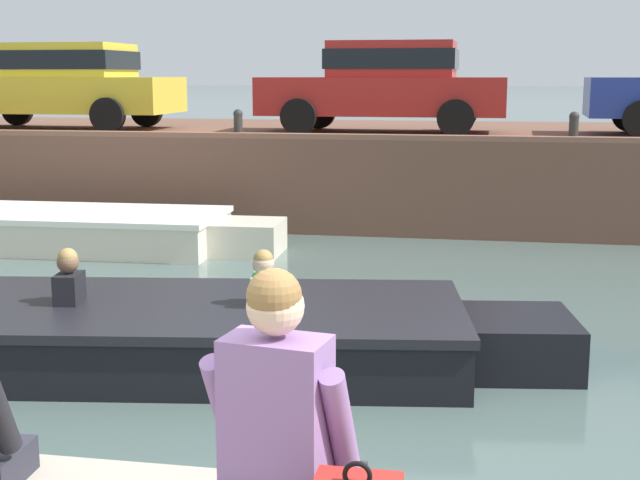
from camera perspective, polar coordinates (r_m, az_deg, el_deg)
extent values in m
plane|color=#4C605B|center=(8.90, 1.35, -5.71)|extent=(400.00, 400.00, 0.00)
cube|color=brown|center=(16.71, 5.72, 4.52)|extent=(60.00, 6.00, 1.51)
cube|color=brown|center=(13.78, 4.80, 6.58)|extent=(60.00, 0.24, 0.08)
cube|color=silver|center=(13.52, -16.32, 0.50)|extent=(4.74, 1.88, 0.46)
cube|color=silver|center=(12.60, -4.62, 0.17)|extent=(0.96, 0.99, 0.46)
cube|color=white|center=(13.48, -16.37, 1.63)|extent=(4.80, 1.95, 0.08)
cube|color=brown|center=(13.65, -17.69, 1.24)|extent=(0.28, 1.59, 0.06)
cube|color=black|center=(7.89, -8.86, -6.23)|extent=(5.05, 2.58, 0.46)
cube|color=black|center=(7.87, 12.47, -6.40)|extent=(1.11, 1.18, 0.46)
cube|color=black|center=(7.82, -8.92, -4.34)|extent=(5.12, 2.65, 0.08)
cube|color=brown|center=(7.92, -11.48, -4.98)|extent=(0.48, 1.75, 0.06)
cube|color=#66B26B|center=(7.69, -3.62, -3.86)|extent=(0.24, 0.34, 0.44)
sphere|color=beige|center=(7.62, -3.64, -1.53)|extent=(0.19, 0.19, 0.19)
sphere|color=tan|center=(7.61, -3.65, -1.23)|extent=(0.17, 0.17, 0.17)
cube|color=black|center=(8.04, -15.72, -3.61)|extent=(0.24, 0.34, 0.44)
sphere|color=brown|center=(7.97, -15.83, -1.37)|extent=(0.19, 0.19, 0.19)
sphere|color=tan|center=(7.96, -15.85, -1.09)|extent=(0.17, 0.17, 0.17)
cube|color=yellow|center=(17.28, -16.40, 8.91)|extent=(4.35, 1.80, 0.64)
cube|color=yellow|center=(17.20, -15.98, 10.99)|extent=(2.17, 1.58, 0.60)
cube|color=black|center=(17.20, -15.98, 10.99)|extent=(2.26, 1.61, 0.33)
cylinder|color=black|center=(18.73, -18.80, 7.89)|extent=(0.60, 0.18, 0.60)
cylinder|color=black|center=(15.89, -13.44, 7.79)|extent=(0.60, 0.18, 0.60)
cylinder|color=black|center=(17.58, -11.03, 8.12)|extent=(0.60, 0.18, 0.60)
cube|color=#B2231E|center=(15.56, 4.04, 9.17)|extent=(4.20, 1.78, 0.64)
cube|color=#B2231E|center=(15.54, 4.69, 11.45)|extent=(2.11, 1.54, 0.60)
cube|color=black|center=(15.54, 4.69, 11.45)|extent=(2.20, 1.57, 0.33)
cylinder|color=black|center=(14.94, -1.39, 7.91)|extent=(0.60, 0.19, 0.60)
cylinder|color=black|center=(16.64, -0.06, 8.18)|extent=(0.60, 0.19, 0.60)
cylinder|color=black|center=(14.59, 8.68, 7.73)|extent=(0.60, 0.19, 0.60)
cylinder|color=black|center=(16.34, 8.97, 8.01)|extent=(0.60, 0.19, 0.60)
cylinder|color=black|center=(16.58, 19.21, 7.59)|extent=(0.61, 0.20, 0.60)
cylinder|color=#2D2B28|center=(14.36, -5.26, 7.27)|extent=(0.14, 0.14, 0.35)
sphere|color=#2D2B28|center=(14.35, -5.27, 8.04)|extent=(0.15, 0.15, 0.15)
cylinder|color=#2D2B28|center=(13.91, 15.92, 6.80)|extent=(0.14, 0.14, 0.35)
sphere|color=#2D2B28|center=(13.90, 15.96, 7.61)|extent=(0.15, 0.15, 0.15)
cube|color=#8C669E|center=(3.15, -2.81, -10.80)|extent=(0.39, 0.28, 0.52)
cylinder|color=#8C669E|center=(3.14, 1.35, -11.88)|extent=(0.14, 0.30, 0.47)
cylinder|color=#8C669E|center=(3.29, -6.06, -10.83)|extent=(0.14, 0.30, 0.47)
sphere|color=beige|center=(3.03, -2.88, -4.28)|extent=(0.20, 0.20, 0.20)
sphere|color=olive|center=(3.01, -2.96, -3.59)|extent=(0.19, 0.19, 0.19)
cylinder|color=white|center=(3.35, -5.71, -14.44)|extent=(0.04, 0.04, 0.02)
torus|color=black|center=(2.91, 2.40, -14.82)|extent=(0.10, 0.02, 0.10)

